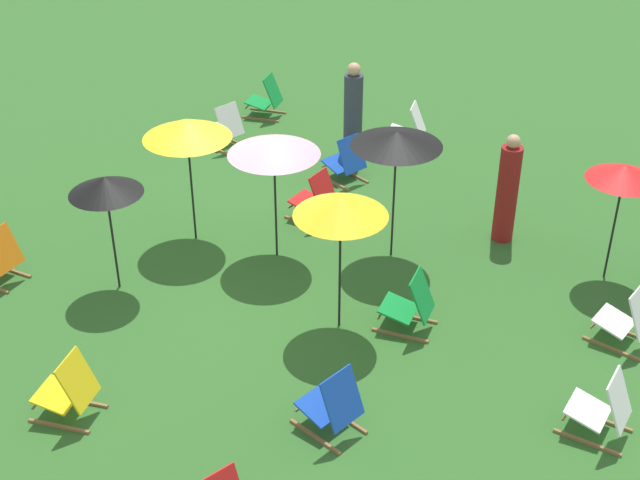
% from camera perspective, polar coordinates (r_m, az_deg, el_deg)
% --- Properties ---
extents(ground_plane, '(40.00, 40.00, 0.00)m').
position_cam_1_polar(ground_plane, '(13.27, -4.35, -0.37)').
color(ground_plane, '#2D6026').
extents(deckchair_3, '(0.68, 0.87, 0.83)m').
position_cam_1_polar(deckchair_3, '(16.17, 5.78, 7.15)').
color(deckchair_3, olive).
rests_on(deckchair_3, ground).
extents(deckchair_5, '(0.68, 0.87, 0.83)m').
position_cam_1_polar(deckchair_5, '(10.43, -15.89, -9.30)').
color(deckchair_5, olive).
rests_on(deckchair_5, ground).
extents(deckchair_6, '(0.49, 0.76, 0.83)m').
position_cam_1_polar(deckchair_6, '(13.73, -0.29, 2.67)').
color(deckchair_6, olive).
rests_on(deckchair_6, ground).
extents(deckchair_9, '(0.54, 0.80, 0.83)m').
position_cam_1_polar(deckchair_9, '(11.73, 19.17, -4.85)').
color(deckchair_9, olive).
rests_on(deckchair_9, ground).
extents(deckchair_10, '(0.66, 0.86, 0.83)m').
position_cam_1_polar(deckchair_10, '(17.41, -3.49, 9.08)').
color(deckchair_10, olive).
rests_on(deckchair_10, ground).
extents(deckchair_11, '(0.62, 0.84, 0.83)m').
position_cam_1_polar(deckchair_11, '(16.20, -6.14, 7.19)').
color(deckchair_11, olive).
rests_on(deckchair_11, ground).
extents(deckchair_12, '(0.66, 0.86, 0.83)m').
position_cam_1_polar(deckchair_12, '(14.89, 1.68, 5.09)').
color(deckchair_12, olive).
rests_on(deckchair_12, ground).
extents(deckchair_13, '(0.61, 0.84, 0.83)m').
position_cam_1_polar(deckchair_13, '(9.87, 0.80, -10.58)').
color(deckchair_13, olive).
rests_on(deckchair_13, ground).
extents(deckchair_14, '(0.62, 0.84, 0.83)m').
position_cam_1_polar(deckchair_14, '(11.40, 5.83, -4.17)').
color(deckchair_14, olive).
rests_on(deckchair_14, ground).
extents(deckchair_15, '(0.50, 0.77, 0.83)m').
position_cam_1_polar(deckchair_15, '(10.30, 17.75, -10.29)').
color(deckchair_15, olive).
rests_on(deckchair_15, ground).
extents(umbrella_0, '(0.98, 0.98, 1.71)m').
position_cam_1_polar(umbrella_0, '(11.84, -13.66, 3.43)').
color(umbrella_0, black).
rests_on(umbrella_0, ground).
extents(umbrella_1, '(1.00, 1.00, 1.77)m').
position_cam_1_polar(umbrella_1, '(12.38, 19.02, 4.13)').
color(umbrella_1, black).
rests_on(umbrella_1, ground).
extents(umbrella_2, '(1.28, 1.28, 1.98)m').
position_cam_1_polar(umbrella_2, '(12.18, 4.96, 6.51)').
color(umbrella_2, black).
rests_on(umbrella_2, ground).
extents(umbrella_3, '(1.27, 1.27, 1.96)m').
position_cam_1_polar(umbrella_3, '(12.71, -8.58, 7.10)').
color(umbrella_3, black).
rests_on(umbrella_3, ground).
extents(umbrella_4, '(1.29, 1.29, 1.91)m').
position_cam_1_polar(umbrella_4, '(12.18, -3.00, 6.10)').
color(umbrella_4, black).
rests_on(umbrella_4, ground).
extents(umbrella_5, '(1.17, 1.17, 1.94)m').
position_cam_1_polar(umbrella_5, '(10.63, 1.34, 2.26)').
color(umbrella_5, black).
rests_on(umbrella_5, ground).
extents(person_0, '(0.40, 0.40, 1.84)m').
position_cam_1_polar(person_0, '(15.31, 2.14, 7.92)').
color(person_0, '#333847').
rests_on(person_0, ground).
extents(person_1, '(0.45, 0.45, 1.71)m').
position_cam_1_polar(person_1, '(13.31, 11.96, 3.08)').
color(person_1, maroon).
rests_on(person_1, ground).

